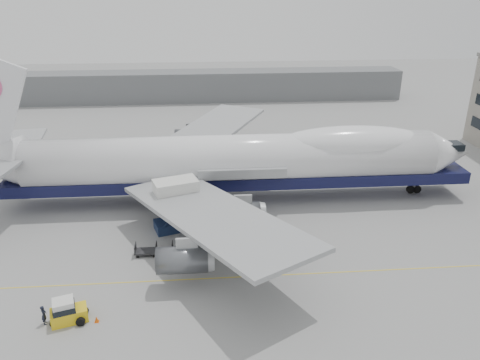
{
  "coord_description": "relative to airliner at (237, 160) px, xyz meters",
  "views": [
    {
      "loc": [
        -3.67,
        -44.58,
        26.79
      ],
      "look_at": [
        0.49,
        6.0,
        5.31
      ],
      "focal_mm": 35.0,
      "sensor_mm": 36.0,
      "label": 1
    }
  ],
  "objects": [
    {
      "name": "ground",
      "position": [
        -0.64,
        -12.0,
        -5.62
      ],
      "size": [
        260.0,
        260.0,
        0.0
      ],
      "primitive_type": "plane",
      "color": "gray",
      "rests_on": "ground"
    },
    {
      "name": "apron_line",
      "position": [
        -0.64,
        -18.0,
        -5.62
      ],
      "size": [
        60.0,
        0.15,
        0.01
      ],
      "primitive_type": "cube",
      "color": "gold",
      "rests_on": "ground"
    },
    {
      "name": "hangar",
      "position": [
        -10.64,
        58.0,
        -2.12
      ],
      "size": [
        110.0,
        8.0,
        7.0
      ],
      "primitive_type": "cube",
      "color": "slate",
      "rests_on": "ground"
    },
    {
      "name": "airliner",
      "position": [
        0.0,
        0.0,
        0.0
      ],
      "size": [
        67.0,
        55.3,
        19.98
      ],
      "color": "white",
      "rests_on": "ground"
    },
    {
      "name": "catering_truck",
      "position": [
        -7.62,
        -7.48,
        -2.17
      ],
      "size": [
        5.81,
        4.73,
        6.16
      ],
      "rotation": [
        0.0,
        0.0,
        0.31
      ],
      "color": "#19274B",
      "rests_on": "ground"
    },
    {
      "name": "baggage_tug",
      "position": [
        -16.35,
        -23.27,
        -4.65
      ],
      "size": [
        3.33,
        2.41,
        2.19
      ],
      "rotation": [
        0.0,
        0.0,
        0.3
      ],
      "color": "yellow",
      "rests_on": "ground"
    },
    {
      "name": "ground_worker",
      "position": [
        -18.22,
        -23.43,
        -4.73
      ],
      "size": [
        0.51,
        0.7,
        1.79
      ],
      "primitive_type": "imported",
      "rotation": [
        0.0,
        0.0,
        1.7
      ],
      "color": "black",
      "rests_on": "ground"
    },
    {
      "name": "traffic_cone",
      "position": [
        -13.9,
        -23.57,
        -5.36
      ],
      "size": [
        0.38,
        0.38,
        0.57
      ],
      "rotation": [
        0.0,
        0.0,
        0.14
      ],
      "color": "#E6570C",
      "rests_on": "ground"
    },
    {
      "name": "dolly_0",
      "position": [
        -10.77,
        -13.11,
        -5.09
      ],
      "size": [
        2.3,
        1.35,
        1.3
      ],
      "color": "#2D2D30",
      "rests_on": "ground"
    },
    {
      "name": "dolly_1",
      "position": [
        -6.88,
        -13.11,
        -5.09
      ],
      "size": [
        2.3,
        1.35,
        1.3
      ],
      "color": "#2D2D30",
      "rests_on": "ground"
    },
    {
      "name": "dolly_2",
      "position": [
        -2.99,
        -13.11,
        -5.09
      ],
      "size": [
        2.3,
        1.35,
        1.3
      ],
      "color": "#2D2D30",
      "rests_on": "ground"
    },
    {
      "name": "dolly_3",
      "position": [
        0.9,
        -13.11,
        -5.09
      ],
      "size": [
        2.3,
        1.35,
        1.3
      ],
      "color": "#2D2D30",
      "rests_on": "ground"
    },
    {
      "name": "dolly_4",
      "position": [
        4.79,
        -13.11,
        -5.09
      ],
      "size": [
        2.3,
        1.35,
        1.3
      ],
      "color": "#2D2D30",
      "rests_on": "ground"
    }
  ]
}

